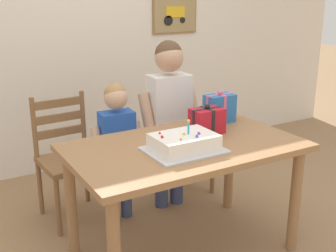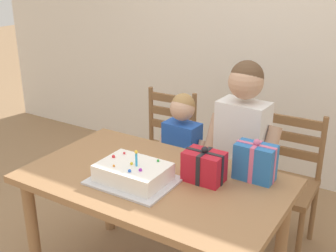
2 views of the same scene
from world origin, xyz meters
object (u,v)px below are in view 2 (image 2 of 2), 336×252
(birthday_cake, at_px, (133,174))
(gift_box_beside_cake, at_px, (255,162))
(chair_right, at_px, (283,182))
(child_younger, at_px, (182,151))
(gift_box_red_large, at_px, (204,166))
(chair_left, at_px, (163,151))
(dining_table, at_px, (155,194))
(child_older, at_px, (242,142))

(birthday_cake, xyz_separation_m, gift_box_beside_cake, (0.53, 0.37, 0.05))
(chair_right, distance_m, child_younger, 0.71)
(gift_box_red_large, relative_size, child_younger, 0.21)
(chair_left, distance_m, chair_right, 0.95)
(dining_table, bearing_deg, child_younger, 106.59)
(gift_box_beside_cake, distance_m, child_older, 0.40)
(child_younger, bearing_deg, child_older, -0.08)
(dining_table, bearing_deg, child_older, 67.83)
(gift_box_red_large, bearing_deg, child_younger, 130.39)
(chair_left, bearing_deg, child_older, -17.17)
(gift_box_red_large, xyz_separation_m, chair_right, (0.23, 0.72, -0.36))
(gift_box_red_large, height_order, gift_box_beside_cake, gift_box_beside_cake)
(gift_box_red_large, distance_m, chair_left, 1.08)
(chair_left, bearing_deg, chair_right, 0.00)
(chair_left, distance_m, child_older, 0.83)
(birthday_cake, xyz_separation_m, child_younger, (-0.11, 0.71, -0.17))
(birthday_cake, height_order, chair_left, birthday_cake)
(gift_box_red_large, bearing_deg, birthday_cake, -145.92)
(gift_box_red_large, bearing_deg, dining_table, -155.17)
(gift_box_beside_cake, height_order, chair_right, gift_box_beside_cake)
(birthday_cake, relative_size, chair_left, 0.48)
(birthday_cake, bearing_deg, dining_table, 55.25)
(gift_box_red_large, relative_size, gift_box_beside_cake, 0.92)
(chair_right, bearing_deg, dining_table, -119.55)
(gift_box_beside_cake, relative_size, chair_left, 0.25)
(gift_box_beside_cake, relative_size, child_older, 0.18)
(birthday_cake, bearing_deg, gift_box_red_large, 34.08)
(gift_box_beside_cake, bearing_deg, child_older, 122.44)
(child_younger, bearing_deg, gift_box_beside_cake, -27.67)
(child_older, distance_m, child_younger, 0.46)
(dining_table, relative_size, chair_right, 1.55)
(child_older, bearing_deg, chair_left, 162.83)
(dining_table, bearing_deg, gift_box_red_large, 24.83)
(dining_table, relative_size, gift_box_beside_cake, 6.07)
(gift_box_beside_cake, height_order, child_older, child_older)
(child_older, xyz_separation_m, child_younger, (-0.43, 0.00, -0.17))
(gift_box_beside_cake, xyz_separation_m, chair_right, (0.01, 0.56, -0.38))
(chair_left, relative_size, child_older, 0.71)
(child_older, bearing_deg, chair_right, 44.99)
(birthday_cake, xyz_separation_m, child_older, (0.32, 0.71, -0.00))
(child_older, bearing_deg, child_younger, 179.92)
(dining_table, bearing_deg, birthday_cake, -124.75)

